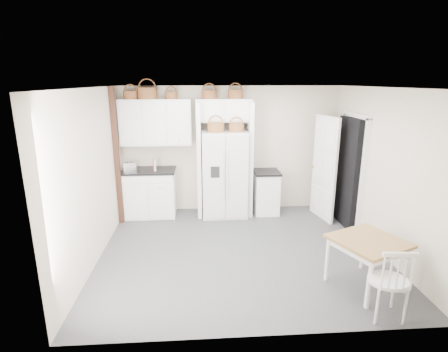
{
  "coord_description": "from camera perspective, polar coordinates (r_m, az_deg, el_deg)",
  "views": [
    {
      "loc": [
        -0.63,
        -5.18,
        2.7
      ],
      "look_at": [
        -0.25,
        0.4,
        1.17
      ],
      "focal_mm": 28.0,
      "sensor_mm": 36.0,
      "label": 1
    }
  ],
  "objects": [
    {
      "name": "floor",
      "position": [
        5.87,
        2.73,
        -12.04
      ],
      "size": [
        4.5,
        4.5,
        0.0
      ],
      "primitive_type": "plane",
      "color": "#3A3A3B",
      "rests_on": "ground"
    },
    {
      "name": "ceiling",
      "position": [
        5.22,
        3.1,
        14.23
      ],
      "size": [
        4.5,
        4.5,
        0.0
      ],
      "primitive_type": "plane",
      "color": "white",
      "rests_on": "wall_back"
    },
    {
      "name": "wall_back",
      "position": [
        7.34,
        1.06,
        4.35
      ],
      "size": [
        4.5,
        0.0,
        4.5
      ],
      "primitive_type": "plane",
      "rotation": [
        1.57,
        0.0,
        0.0
      ],
      "color": "beige",
      "rests_on": "floor"
    },
    {
      "name": "wall_left",
      "position": [
        5.6,
        -20.6,
        -0.13
      ],
      "size": [
        0.0,
        4.0,
        4.0
      ],
      "primitive_type": "plane",
      "rotation": [
        1.57,
        0.0,
        1.57
      ],
      "color": "beige",
      "rests_on": "floor"
    },
    {
      "name": "wall_right",
      "position": [
        6.09,
        24.42,
        0.66
      ],
      "size": [
        0.0,
        4.0,
        4.0
      ],
      "primitive_type": "plane",
      "rotation": [
        1.57,
        0.0,
        -1.57
      ],
      "color": "beige",
      "rests_on": "floor"
    },
    {
      "name": "refrigerator",
      "position": [
        7.09,
        0.08,
        0.37
      ],
      "size": [
        0.9,
        0.72,
        1.74
      ],
      "primitive_type": "cube",
      "color": "silver",
      "rests_on": "floor"
    },
    {
      "name": "base_cab_left",
      "position": [
        7.31,
        -11.92,
        -2.81
      ],
      "size": [
        1.01,
        0.64,
        0.93
      ],
      "primitive_type": "cube",
      "color": "white",
      "rests_on": "floor"
    },
    {
      "name": "base_cab_right",
      "position": [
        7.37,
        6.85,
        -2.72
      ],
      "size": [
        0.49,
        0.58,
        0.86
      ],
      "primitive_type": "cube",
      "color": "white",
      "rests_on": "floor"
    },
    {
      "name": "dining_table",
      "position": [
        5.16,
        22.19,
        -13.04
      ],
      "size": [
        1.09,
        1.09,
        0.69
      ],
      "primitive_type": "cube",
      "rotation": [
        0.0,
        0.0,
        0.42
      ],
      "color": "brown",
      "rests_on": "floor"
    },
    {
      "name": "windsor_chair",
      "position": [
        4.62,
        25.2,
        -15.18
      ],
      "size": [
        0.49,
        0.45,
        0.93
      ],
      "primitive_type": "cube",
      "rotation": [
        0.0,
        0.0,
        -0.09
      ],
      "color": "white",
      "rests_on": "floor"
    },
    {
      "name": "counter_left",
      "position": [
        7.17,
        -12.14,
        0.89
      ],
      "size": [
        1.05,
        0.68,
        0.04
      ],
      "primitive_type": "cube",
      "color": "black",
      "rests_on": "base_cab_left"
    },
    {
      "name": "counter_right",
      "position": [
        7.24,
        6.96,
        0.65
      ],
      "size": [
        0.53,
        0.62,
        0.04
      ],
      "primitive_type": "cube",
      "color": "black",
      "rests_on": "base_cab_right"
    },
    {
      "name": "toaster",
      "position": [
        7.14,
        -15.14,
        1.5
      ],
      "size": [
        0.26,
        0.19,
        0.17
      ],
      "primitive_type": "cube",
      "rotation": [
        0.0,
        0.0,
        0.24
      ],
      "color": "silver",
      "rests_on": "counter_left"
    },
    {
      "name": "cookbook_red",
      "position": [
        7.05,
        -11.34,
        1.84
      ],
      "size": [
        0.04,
        0.16,
        0.23
      ],
      "primitive_type": "cube",
      "rotation": [
        0.0,
        0.0,
        0.07
      ],
      "color": "#AC201C",
      "rests_on": "counter_left"
    },
    {
      "name": "cookbook_cream",
      "position": [
        7.04,
        -11.21,
        1.85
      ],
      "size": [
        0.06,
        0.16,
        0.23
      ],
      "primitive_type": "cube",
      "rotation": [
        0.0,
        0.0,
        0.15
      ],
      "color": "beige",
      "rests_on": "counter_left"
    },
    {
      "name": "basket_upper_a",
      "position": [
        7.14,
        -15.03,
        12.65
      ],
      "size": [
        0.28,
        0.28,
        0.16
      ],
      "primitive_type": "cylinder",
      "color": "brown",
      "rests_on": "upper_cabinet"
    },
    {
      "name": "basket_upper_b",
      "position": [
        7.08,
        -12.4,
        13.05
      ],
      "size": [
        0.37,
        0.37,
        0.22
      ],
      "primitive_type": "cylinder",
      "color": "brown",
      "rests_on": "upper_cabinet"
    },
    {
      "name": "basket_upper_c",
      "position": [
        7.04,
        -8.61,
        12.88
      ],
      "size": [
        0.23,
        0.23,
        0.14
      ],
      "primitive_type": "cylinder",
      "color": "brown",
      "rests_on": "upper_cabinet"
    },
    {
      "name": "basket_bridge_a",
      "position": [
        7.02,
        -2.44,
        13.15
      ],
      "size": [
        0.3,
        0.3,
        0.17
      ],
      "primitive_type": "cylinder",
      "color": "brown",
      "rests_on": "bridge_cabinet"
    },
    {
      "name": "basket_bridge_b",
      "position": [
        7.05,
        1.87,
        13.19
      ],
      "size": [
        0.3,
        0.3,
        0.17
      ],
      "primitive_type": "cylinder",
      "color": "brown",
      "rests_on": "bridge_cabinet"
    },
    {
      "name": "basket_fridge_a",
      "position": [
        6.8,
        -1.34,
        7.93
      ],
      "size": [
        0.32,
        0.32,
        0.17
      ],
      "primitive_type": "cylinder",
      "color": "brown",
      "rests_on": "refrigerator"
    },
    {
      "name": "basket_fridge_b",
      "position": [
        6.83,
        2.01,
        7.89
      ],
      "size": [
        0.29,
        0.29,
        0.16
      ],
      "primitive_type": "cylinder",
      "color": "brown",
      "rests_on": "refrigerator"
    },
    {
      "name": "upper_cabinet",
      "position": [
        7.11,
        -11.07,
        8.6
      ],
      "size": [
        1.4,
        0.34,
        0.9
      ],
      "primitive_type": "cube",
      "color": "white",
      "rests_on": "wall_back"
    },
    {
      "name": "bridge_cabinet",
      "position": [
        7.05,
        -0.02,
        10.66
      ],
      "size": [
        1.12,
        0.34,
        0.45
      ],
      "primitive_type": "cube",
      "color": "white",
      "rests_on": "wall_back"
    },
    {
      "name": "fridge_panel_left",
      "position": [
        7.05,
        -4.09,
        2.6
      ],
      "size": [
        0.08,
        0.6,
        2.3
      ],
      "primitive_type": "cube",
      "color": "white",
      "rests_on": "floor"
    },
    {
      "name": "fridge_panel_right",
      "position": [
        7.12,
        4.15,
        2.73
      ],
      "size": [
        0.08,
        0.6,
        2.3
      ],
      "primitive_type": "cube",
      "color": "white",
      "rests_on": "floor"
    },
    {
      "name": "trim_post",
      "position": [
        6.86,
        -17.11,
        2.88
      ],
      "size": [
        0.09,
        0.09,
        2.6
      ],
      "primitive_type": "cube",
      "color": "black",
      "rests_on": "floor"
    },
    {
      "name": "doorway_void",
      "position": [
        6.98,
        19.74,
        0.55
      ],
      "size": [
        0.18,
        0.85,
        2.05
      ],
      "primitive_type": "cube",
      "color": "black",
      "rests_on": "floor"
    },
    {
      "name": "door_slab",
      "position": [
        7.15,
        16.05,
        1.19
      ],
      "size": [
        0.21,
        0.79,
        2.05
      ],
      "primitive_type": "cube",
      "rotation": [
        0.0,
        0.0,
        -1.36
      ],
      "color": "white",
      "rests_on": "floor"
    }
  ]
}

